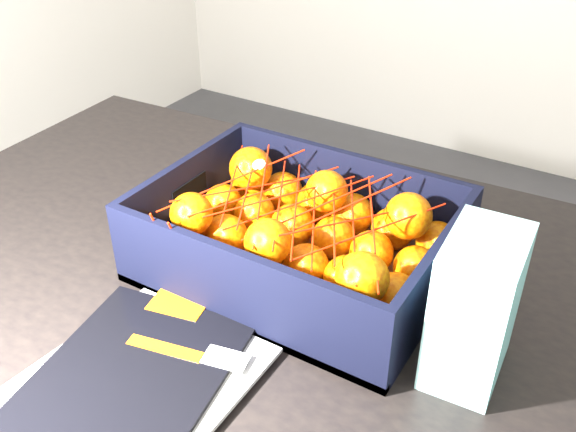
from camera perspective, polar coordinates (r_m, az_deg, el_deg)
The scene contains 6 objects.
table at distance 1.05m, azimuth -4.20°, elevation -7.77°, with size 1.24×0.86×0.75m.
magazine_stack at distance 0.80m, azimuth -13.84°, elevation -14.23°, with size 0.26×0.33×0.02m.
produce_crate at distance 0.93m, azimuth 0.96°, elevation -2.83°, with size 0.42×0.31×0.13m.
clementine_heap at distance 0.92m, azimuth 0.95°, elevation -1.94°, with size 0.40×0.30×0.12m.
mesh_net at distance 0.89m, azimuth 0.44°, elevation 0.95°, with size 0.35×0.28×0.09m.
retail_carton at distance 0.77m, azimuth 16.28°, elevation -7.84°, with size 0.08×0.12×0.19m, color white.
Camera 1 is at (0.42, -0.89, 1.33)m, focal length 40.03 mm.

